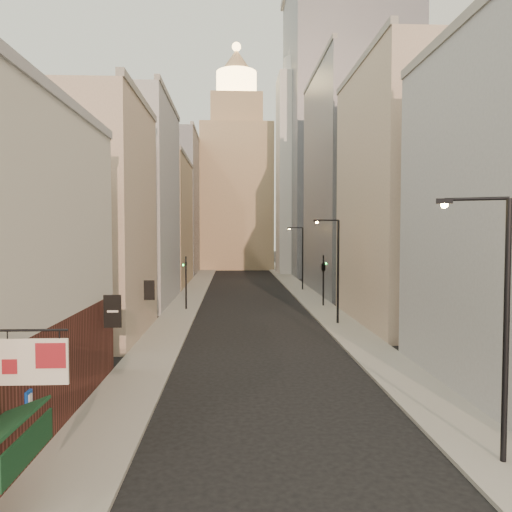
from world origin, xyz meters
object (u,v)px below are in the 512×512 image
Objects in this scene: clock_tower at (237,180)px; streetlamp_near at (499,313)px; streetlamp_mid at (336,265)px; streetlamp_far at (301,254)px; traffic_light_right at (323,266)px; traffic_light_left at (186,272)px; white_tower at (301,167)px.

streetlamp_near is at bearing -85.15° from clock_tower.
clock_tower is at bearing 118.00° from streetlamp_near.
streetlamp_mid is 1.05× the size of streetlamp_far.
streetlamp_mid is at bearing 108.86° from traffic_light_right.
clock_tower reaches higher than streetlamp_near.
streetlamp_near is 46.19m from streetlamp_far.
traffic_light_left is (-12.41, 31.05, -1.13)m from streetlamp_near.
traffic_light_left is (-16.12, -41.03, -15.01)m from white_tower.
traffic_light_right is (0.59, 32.64, -0.79)m from streetlamp_near.
clock_tower is 5.43× the size of streetlamp_near.
streetlamp_mid is 14.51m from traffic_light_left.
streetlamp_mid reaches higher than traffic_light_right.
white_tower reaches higher than streetlamp_far.
streetlamp_near is at bearing -104.19° from streetlamp_mid.
clock_tower reaches higher than streetlamp_far.
streetlamp_near is at bearing -65.62° from streetlamp_far.
streetlamp_far reaches higher than traffic_light_right.
white_tower is 42.19m from traffic_light_right.
traffic_light_right is (0.77, 9.32, -0.73)m from streetlamp_mid.
streetlamp_near reaches higher than streetlamp_far.
white_tower is (11.00, -14.00, 0.97)m from clock_tower.
traffic_light_left is at bearing -111.44° from white_tower.
white_tower reaches higher than traffic_light_right.
streetlamp_near is 1.65× the size of traffic_light_left.
streetlamp_near reaches higher than streetlamp_mid.
streetlamp_near is 1.65× the size of traffic_light_right.
clock_tower reaches higher than streetlamp_mid.
streetlamp_far is (0.47, 22.87, -0.21)m from streetlamp_mid.
clock_tower is at bearing -115.34° from traffic_light_left.
streetlamp_far is at bearing -79.23° from clock_tower.
traffic_light_right is at bearing 166.95° from traffic_light_left.
clock_tower is 55.73m from traffic_light_right.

